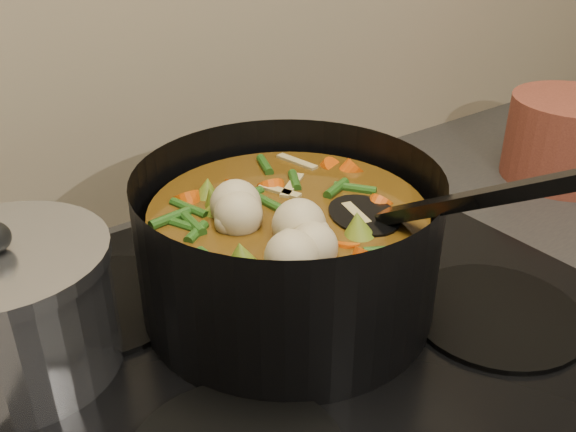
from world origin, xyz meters
TOP-DOWN VIEW (x-y plane):
  - stovetop at (0.00, 1.93)m, footprint 0.62×0.54m
  - stockpot at (0.00, 1.95)m, footprint 0.32×0.41m
  - saucepan at (-0.26, 2.02)m, footprint 0.19×0.19m
  - terracotta_crock at (0.56, 1.98)m, footprint 0.23×0.23m

SIDE VIEW (x-z plane):
  - stovetop at x=0.00m, z-range 0.91..0.93m
  - terracotta_crock at x=0.56m, z-range 0.91..1.04m
  - saucepan at x=-0.26m, z-range 0.92..1.07m
  - stockpot at x=0.00m, z-range 0.89..1.11m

